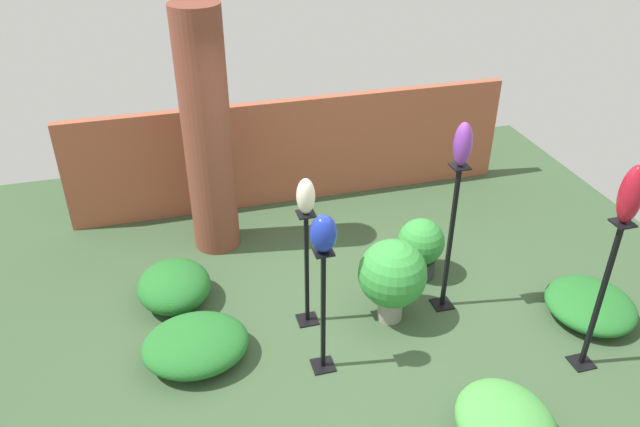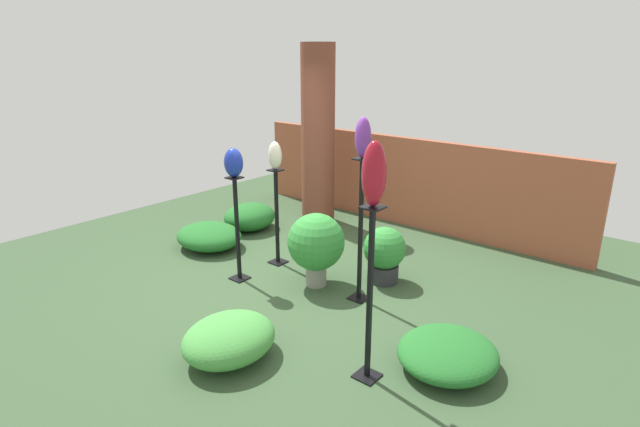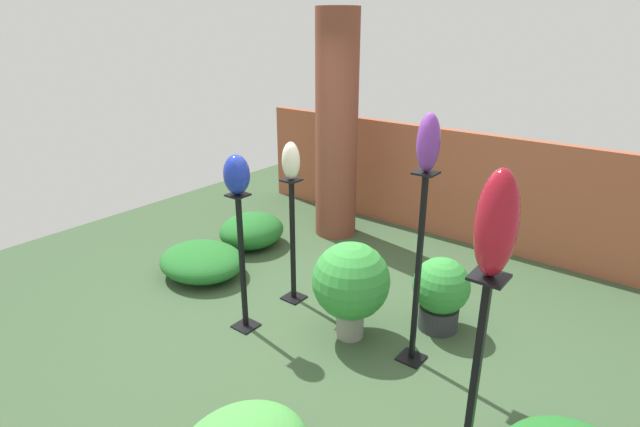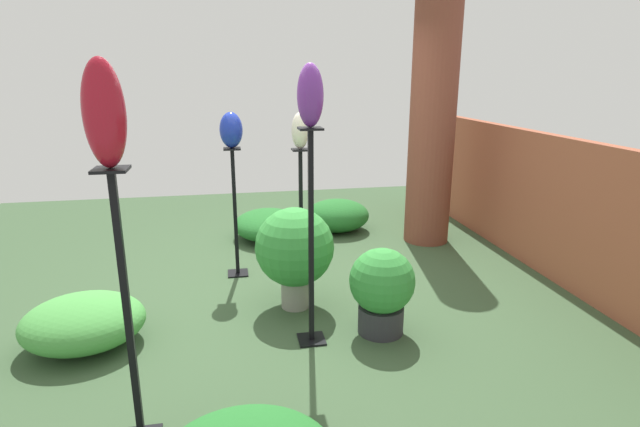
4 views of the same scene
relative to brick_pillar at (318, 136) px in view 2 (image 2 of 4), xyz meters
The scene contains 17 objects.
ground_plane 2.53m from the brick_pillar, 57.83° to the right, with size 8.00×8.00×0.00m, color #385133.
brick_wall_back 1.54m from the brick_pillar, 35.01° to the left, with size 5.60×0.12×1.38m, color #9E5138.
brick_pillar is the anchor object (origin of this frame).
pedestal_ivory 1.93m from the brick_pillar, 67.34° to the right, with size 0.20×0.20×1.25m.
pedestal_ruby 4.15m from the brick_pillar, 44.13° to the right, with size 0.20×0.20×1.52m.
pedestal_cobalt 2.49m from the brick_pillar, 73.82° to the right, with size 0.20×0.20×1.27m.
pedestal_violet 2.78m from the brick_pillar, 40.30° to the right, with size 0.20×0.20×1.60m.
art_vase_ivory 1.76m from the brick_pillar, 67.34° to the right, with size 0.17×0.16×0.35m, color beige.
art_vase_ruby 4.12m from the brick_pillar, 44.13° to the right, with size 0.19×0.19×0.50m, color maroon.
art_vase_cobalt 2.36m from the brick_pillar, 73.82° to the right, with size 0.22×0.21×0.33m, color #192D9E.
art_vase_violet 2.74m from the brick_pillar, 40.30° to the right, with size 0.16×0.18×0.42m, color #6B2D8C.
potted_plant_mid_right 2.57m from the brick_pillar, 30.57° to the right, with size 0.50×0.50×0.68m.
potted_plant_walkway_edge 2.48m from the brick_pillar, 50.53° to the right, with size 0.67×0.67×0.88m.
foliage_bed_east 1.63m from the brick_pillar, 119.83° to the right, with size 0.74×0.82×0.40m, color #236B28.
foliage_bed_west 4.29m from the brick_pillar, 34.05° to the right, with size 0.86×0.91×0.28m, color #236B28.
foliage_bed_center 2.26m from the brick_pillar, 103.12° to the right, with size 0.97×0.83×0.33m, color #236B28.
foliage_bed_rear 4.05m from the brick_pillar, 61.87° to the right, with size 0.77×0.88×0.37m, color #479942.
Camera 2 is at (3.81, -4.08, 2.65)m, focal length 28.00 mm.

